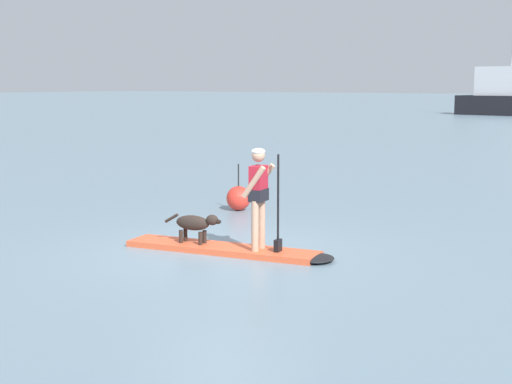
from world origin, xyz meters
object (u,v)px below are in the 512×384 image
(dog, at_px, (195,224))
(marker_buoy, at_px, (239,198))
(paddleboard, at_px, (234,250))
(person_paddler, at_px, (259,191))
(moored_boat_outer, at_px, (503,97))

(dog, bearing_deg, marker_buoy, 116.00)
(paddleboard, height_order, person_paddler, person_paddler)
(paddleboard, height_order, marker_buoy, marker_buoy)
(paddleboard, bearing_deg, moored_boat_outer, 102.96)
(person_paddler, bearing_deg, marker_buoy, 131.12)
(paddleboard, distance_m, marker_buoy, 4.23)
(paddleboard, relative_size, moored_boat_outer, 0.32)
(paddleboard, height_order, dog, dog)
(paddleboard, bearing_deg, dog, -168.86)
(paddleboard, bearing_deg, person_paddler, 11.14)
(person_paddler, height_order, dog, person_paddler)
(marker_buoy, bearing_deg, paddleboard, -54.32)
(moored_boat_outer, bearing_deg, paddleboard, -77.04)
(dog, bearing_deg, paddleboard, 11.14)
(person_paddler, distance_m, dog, 1.35)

